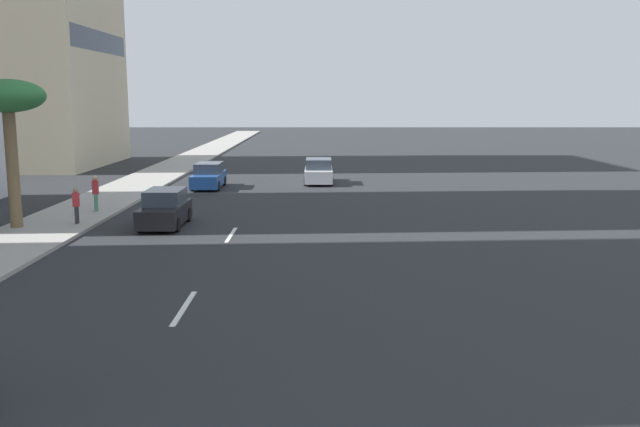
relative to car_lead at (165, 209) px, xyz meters
The scene contains 10 objects.
ground_plane 7.08m from the car_lead, 27.45° to the right, with size 198.00×198.00×0.00m, color #26282B.
sidewalk_right 8.09m from the car_lead, 39.24° to the left, with size 162.00×3.96×0.15m, color #9E9B93.
lane_stripe_mid 12.76m from the car_lead, 165.25° to the right, with size 3.20×0.16×0.01m, color silver.
lane_stripe_far 3.89m from the car_lead, 121.60° to the right, with size 3.20×0.16×0.01m, color silver.
car_lead is the anchor object (origin of this frame).
car_second 17.36m from the car_lead, 23.59° to the right, with size 4.59×1.92×1.69m.
car_third 13.37m from the car_lead, ahead, with size 4.45×1.81×1.62m.
pedestrian_near_lamp 5.32m from the car_lead, 52.04° to the left, with size 0.30×0.37×1.79m.
pedestrian_mid_block 3.98m from the car_lead, 91.71° to the left, with size 0.31×0.37×1.62m.
palm_tree 8.00m from the car_lead, 98.73° to the left, with size 3.16×3.16×6.42m.
Camera 1 is at (-5.47, -3.78, 5.78)m, focal length 38.59 mm.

